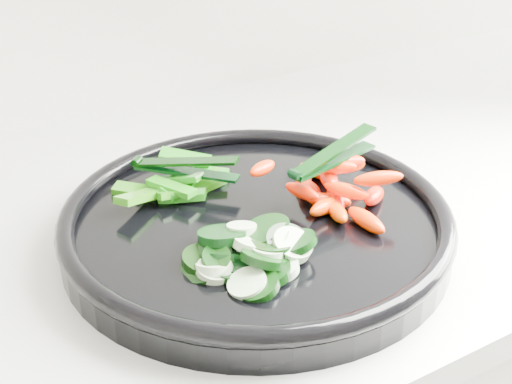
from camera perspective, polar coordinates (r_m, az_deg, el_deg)
veggie_tray at (r=0.68m, az=0.00°, el=-2.55°), size 0.42×0.42×0.04m
cucumber_pile at (r=0.61m, az=-0.89°, el=-5.06°), size 0.12×0.12×0.04m
carrot_pile at (r=0.71m, az=6.08°, el=0.47°), size 0.14×0.15×0.05m
pepper_pile at (r=0.73m, az=-6.50°, el=0.52°), size 0.14×0.10×0.03m
tong_carrot at (r=0.69m, az=6.07°, el=2.83°), size 0.11×0.04×0.02m
tong_pepper at (r=0.73m, az=-5.87°, el=2.05°), size 0.09×0.09×0.02m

